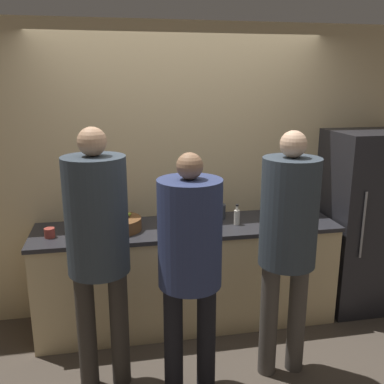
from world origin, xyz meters
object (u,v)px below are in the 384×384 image
(person_left, at_px, (98,235))
(person_right, at_px, (288,231))
(fruit_bowl, at_px, (119,224))
(bottle_clear, at_px, (237,217))
(person_center, at_px, (190,251))
(cup_red, at_px, (50,233))
(bottle_green, at_px, (202,225))
(utensil_crock, at_px, (219,211))
(refrigerator, at_px, (362,221))
(cup_black, at_px, (286,211))

(person_left, height_order, person_right, person_left)
(fruit_bowl, bearing_deg, person_right, -35.25)
(fruit_bowl, height_order, bottle_clear, bottle_clear)
(person_center, bearing_deg, fruit_bowl, 116.48)
(person_center, distance_m, cup_red, 1.27)
(bottle_green, bearing_deg, utensil_crock, 54.80)
(utensil_crock, bearing_deg, fruit_bowl, -170.36)
(person_left, xyz_separation_m, bottle_green, (0.82, 0.55, -0.17))
(bottle_clear, bearing_deg, refrigerator, 2.81)
(refrigerator, relative_size, bottle_green, 11.29)
(person_center, bearing_deg, refrigerator, 26.10)
(person_right, xyz_separation_m, cup_black, (0.38, 0.91, -0.15))
(person_center, bearing_deg, utensil_crock, 65.81)
(utensil_crock, height_order, cup_black, utensil_crock)
(utensil_crock, height_order, bottle_green, utensil_crock)
(person_center, distance_m, bottle_clear, 1.00)
(bottle_green, xyz_separation_m, cup_black, (0.84, 0.27, -0.01))
(person_left, xyz_separation_m, person_right, (1.29, -0.09, -0.03))
(person_center, relative_size, person_right, 0.94)
(person_left, xyz_separation_m, cup_black, (1.66, 0.82, -0.19))
(person_right, relative_size, bottle_green, 12.11)
(person_left, bearing_deg, utensil_crock, 39.62)
(utensil_crock, xyz_separation_m, bottle_green, (-0.22, -0.31, -0.01))
(person_right, bearing_deg, refrigerator, 36.50)
(refrigerator, height_order, person_center, person_center)
(person_right, bearing_deg, utensil_crock, 104.24)
(fruit_bowl, bearing_deg, bottle_clear, -2.76)
(refrigerator, distance_m, cup_red, 2.79)
(person_left, relative_size, person_right, 1.02)
(person_center, distance_m, utensil_crock, 1.13)
(person_center, height_order, cup_red, person_center)
(person_right, height_order, cup_black, person_right)
(utensil_crock, bearing_deg, bottle_clear, -62.17)
(person_left, height_order, fruit_bowl, person_left)
(cup_black, bearing_deg, bottle_green, -162.44)
(person_right, height_order, cup_red, person_right)
(refrigerator, distance_m, person_left, 2.52)
(utensil_crock, bearing_deg, person_right, -75.76)
(person_left, height_order, cup_red, person_left)
(refrigerator, bearing_deg, cup_black, 172.83)
(person_left, distance_m, person_center, 0.61)
(bottle_green, xyz_separation_m, bottle_clear, (0.33, 0.11, 0.01))
(cup_red, bearing_deg, person_right, -23.61)
(fruit_bowl, relative_size, bottle_green, 2.52)
(refrigerator, height_order, person_right, person_right)
(person_center, distance_m, person_right, 0.71)
(bottle_green, bearing_deg, person_right, -54.20)
(refrigerator, distance_m, cup_black, 0.74)
(utensil_crock, bearing_deg, person_center, -114.19)
(person_right, relative_size, cup_black, 20.37)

